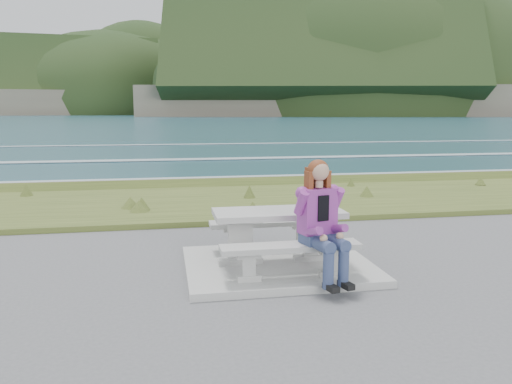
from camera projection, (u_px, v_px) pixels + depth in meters
concrete_slab at (278, 265)px, 7.07m from camera, size 2.60×2.10×0.10m
picnic_table at (278, 222)px, 6.97m from camera, size 1.80×0.75×0.75m
bench_landward at (291, 252)px, 6.33m from camera, size 1.80×0.35×0.45m
bench_seaward at (268, 227)px, 7.69m from camera, size 1.80×0.35×0.45m
grass_verge at (231, 204)px, 11.93m from camera, size 160.00×4.50×0.22m
shore_drop at (218, 186)px, 14.75m from camera, size 160.00×0.80×2.20m
ocean at (190, 173)px, 31.71m from camera, size 1600.00×1600.00×0.09m
headland_range at (391, 101)px, 426.12m from camera, size 729.83×363.95×177.25m
seated_woman at (324, 237)px, 6.23m from camera, size 0.60×0.86×1.52m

